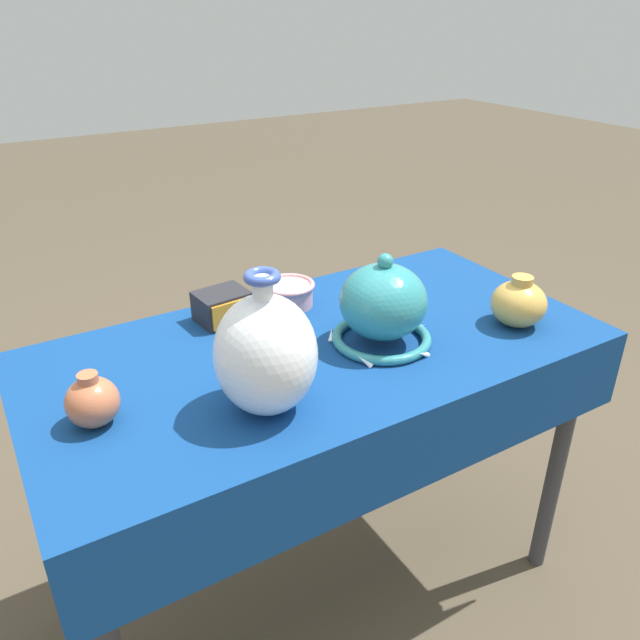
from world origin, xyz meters
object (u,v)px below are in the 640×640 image
object	(u,v)px
mosaic_tile_box	(223,306)
jar_round_terracotta	(92,401)
vase_dome_bell	(383,307)
cup_wide_rose	(289,293)
vase_tall_bulbous	(266,354)
jar_round_ochre	(519,303)

from	to	relation	value
mosaic_tile_box	jar_round_terracotta	world-z (taller)	jar_round_terracotta
vase_dome_bell	cup_wide_rose	size ratio (longest dim) A/B	1.80
vase_tall_bulbous	mosaic_tile_box	world-z (taller)	vase_tall_bulbous
jar_round_ochre	cup_wide_rose	bearing A→B (deg)	138.11
vase_dome_bell	mosaic_tile_box	world-z (taller)	vase_dome_bell
mosaic_tile_box	jar_round_ochre	distance (m)	0.70
jar_round_ochre	cup_wide_rose	world-z (taller)	jar_round_ochre
vase_tall_bulbous	jar_round_terracotta	size ratio (longest dim) A/B	2.65
vase_tall_bulbous	mosaic_tile_box	bearing A→B (deg)	79.34
vase_tall_bulbous	vase_dome_bell	xyz separation A→B (m)	(0.34, 0.10, -0.03)
vase_tall_bulbous	jar_round_ochre	bearing A→B (deg)	0.23
cup_wide_rose	vase_dome_bell	bearing A→B (deg)	-72.49
vase_dome_bell	mosaic_tile_box	bearing A→B (deg)	132.76
vase_tall_bulbous	vase_dome_bell	distance (m)	0.35
mosaic_tile_box	jar_round_terracotta	xyz separation A→B (m)	(-0.36, -0.26, 0.01)
cup_wide_rose	vase_tall_bulbous	bearing A→B (deg)	-123.57
cup_wide_rose	jar_round_terracotta	bearing A→B (deg)	-154.73
vase_dome_bell	vase_tall_bulbous	bearing A→B (deg)	-163.81
vase_dome_bell	cup_wide_rose	world-z (taller)	vase_dome_bell
vase_tall_bulbous	vase_dome_bell	size ratio (longest dim) A/B	1.18
vase_tall_bulbous	vase_dome_bell	bearing A→B (deg)	16.19
vase_tall_bulbous	jar_round_ochre	size ratio (longest dim) A/B	2.16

